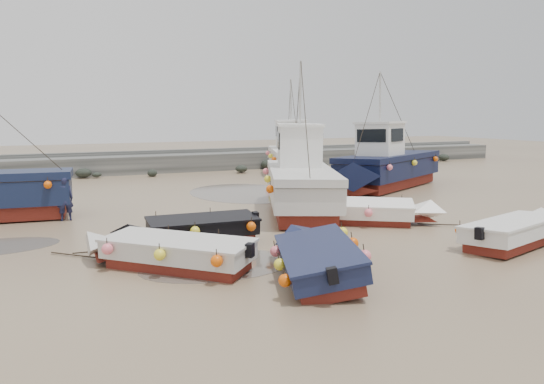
% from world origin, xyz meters
% --- Properties ---
extents(ground, '(120.00, 120.00, 0.00)m').
position_xyz_m(ground, '(0.00, 0.00, 0.00)').
color(ground, '#8C795B').
rests_on(ground, ground).
extents(seawall, '(60.00, 4.92, 1.50)m').
position_xyz_m(seawall, '(0.05, 21.99, 0.63)').
color(seawall, slate).
rests_on(seawall, ground).
extents(puddle_a, '(4.36, 4.36, 0.01)m').
position_xyz_m(puddle_a, '(-3.79, -1.52, 0.00)').
color(puddle_a, '#5D554B').
rests_on(puddle_a, ground).
extents(puddle_b, '(4.09, 4.09, 0.01)m').
position_xyz_m(puddle_b, '(4.23, 3.30, 0.00)').
color(puddle_b, '#5D554B').
rests_on(puddle_b, ground).
extents(puddle_d, '(5.56, 5.56, 0.01)m').
position_xyz_m(puddle_d, '(1.85, 10.42, 0.00)').
color(puddle_d, '#5D554B').
rests_on(puddle_d, ground).
extents(dinghy_0, '(4.95, 5.07, 1.43)m').
position_xyz_m(dinghy_0, '(-5.13, -1.17, 0.54)').
color(dinghy_0, maroon).
rests_on(dinghy_0, ground).
extents(dinghy_1, '(3.35, 6.15, 1.43)m').
position_xyz_m(dinghy_1, '(-1.71, -3.37, 0.54)').
color(dinghy_1, maroon).
rests_on(dinghy_1, ground).
extents(dinghy_3, '(6.33, 2.76, 1.43)m').
position_xyz_m(dinghy_3, '(5.55, -3.39, 0.54)').
color(dinghy_3, maroon).
rests_on(dinghy_3, ground).
extents(dinghy_4, '(5.76, 2.02, 1.43)m').
position_xyz_m(dinghy_4, '(-3.77, 1.07, 0.55)').
color(dinghy_4, maroon).
rests_on(dinghy_4, ground).
extents(dinghy_5, '(4.97, 3.75, 1.43)m').
position_xyz_m(dinghy_5, '(3.43, 1.13, 0.56)').
color(dinghy_5, maroon).
rests_on(dinghy_5, ground).
extents(cabin_boat_1, '(5.70, 10.25, 6.22)m').
position_xyz_m(cabin_boat_1, '(2.08, 4.84, 1.32)').
color(cabin_boat_1, maroon).
rests_on(cabin_boat_1, ground).
extents(cabin_boat_2, '(10.41, 6.61, 6.22)m').
position_xyz_m(cabin_boat_2, '(9.31, 8.63, 1.31)').
color(cabin_boat_2, maroon).
rests_on(cabin_boat_2, ground).
extents(cabin_boat_3, '(5.18, 9.40, 6.22)m').
position_xyz_m(cabin_boat_3, '(7.43, 15.89, 1.36)').
color(cabin_boat_3, maroon).
rests_on(cabin_boat_3, ground).
extents(person, '(0.65, 0.45, 1.71)m').
position_xyz_m(person, '(-7.10, 6.68, 0.00)').
color(person, '#1A1D3C').
rests_on(person, ground).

